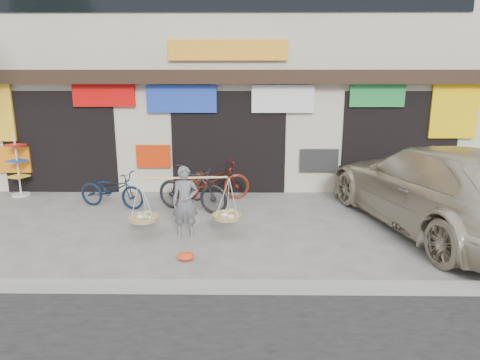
{
  "coord_description": "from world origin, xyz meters",
  "views": [
    {
      "loc": [
        0.44,
        -7.71,
        3.06
      ],
      "look_at": [
        0.33,
        0.9,
        0.97
      ],
      "focal_mm": 32.0,
      "sensor_mm": 36.0,
      "label": 1
    }
  ],
  "objects_px": {
    "street_vendor": "(185,205)",
    "suv": "(438,188)",
    "bike_0": "(112,189)",
    "bike_1": "(192,189)",
    "display_rack": "(18,171)",
    "bike_2": "(211,181)"
  },
  "relations": [
    {
      "from": "bike_2",
      "to": "bike_1",
      "type": "bearing_deg",
      "value": 145.39
    },
    {
      "from": "street_vendor",
      "to": "display_rack",
      "type": "distance_m",
      "value": 5.57
    },
    {
      "from": "suv",
      "to": "display_rack",
      "type": "bearing_deg",
      "value": -25.67
    },
    {
      "from": "bike_0",
      "to": "bike_1",
      "type": "distance_m",
      "value": 1.98
    },
    {
      "from": "bike_0",
      "to": "suv",
      "type": "distance_m",
      "value": 7.23
    },
    {
      "from": "street_vendor",
      "to": "suv",
      "type": "bearing_deg",
      "value": 0.43
    },
    {
      "from": "street_vendor",
      "to": "bike_0",
      "type": "relative_size",
      "value": 1.29
    },
    {
      "from": "suv",
      "to": "bike_1",
      "type": "bearing_deg",
      "value": -23.93
    },
    {
      "from": "bike_1",
      "to": "display_rack",
      "type": "height_order",
      "value": "display_rack"
    },
    {
      "from": "bike_1",
      "to": "bike_2",
      "type": "height_order",
      "value": "bike_1"
    },
    {
      "from": "display_rack",
      "to": "bike_2",
      "type": "bearing_deg",
      "value": -4.22
    },
    {
      "from": "street_vendor",
      "to": "display_rack",
      "type": "xyz_separation_m",
      "value": [
        -4.76,
        2.88,
        0.03
      ]
    },
    {
      "from": "bike_0",
      "to": "suv",
      "type": "xyz_separation_m",
      "value": [
        7.08,
        -1.37,
        0.43
      ]
    },
    {
      "from": "street_vendor",
      "to": "display_rack",
      "type": "relative_size",
      "value": 1.31
    },
    {
      "from": "street_vendor",
      "to": "bike_2",
      "type": "xyz_separation_m",
      "value": [
        0.31,
        2.51,
        -0.12
      ]
    },
    {
      "from": "bike_0",
      "to": "bike_1",
      "type": "xyz_separation_m",
      "value": [
        1.96,
        -0.29,
        0.1
      ]
    },
    {
      "from": "bike_1",
      "to": "bike_0",
      "type": "bearing_deg",
      "value": 104.82
    },
    {
      "from": "street_vendor",
      "to": "bike_0",
      "type": "height_order",
      "value": "street_vendor"
    },
    {
      "from": "bike_2",
      "to": "suv",
      "type": "bearing_deg",
      "value": -125.72
    },
    {
      "from": "street_vendor",
      "to": "bike_2",
      "type": "relative_size",
      "value": 1.12
    },
    {
      "from": "street_vendor",
      "to": "bike_2",
      "type": "height_order",
      "value": "street_vendor"
    },
    {
      "from": "bike_1",
      "to": "suv",
      "type": "xyz_separation_m",
      "value": [
        5.13,
        -1.08,
        0.33
      ]
    }
  ]
}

